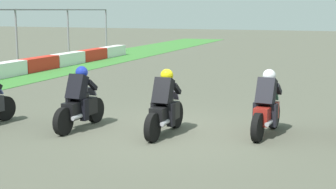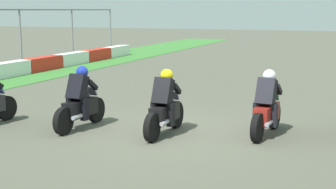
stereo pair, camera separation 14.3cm
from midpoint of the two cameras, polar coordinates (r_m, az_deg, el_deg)
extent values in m
plane|color=#515244|center=(11.43, 0.55, -4.49)|extent=(120.00, 120.00, 0.00)
cube|color=white|center=(21.82, -18.18, 2.77)|extent=(2.48, 0.60, 0.64)
cube|color=red|center=(23.81, -14.32, 3.51)|extent=(2.48, 0.60, 0.64)
cube|color=white|center=(25.90, -11.06, 4.13)|extent=(2.48, 0.60, 0.64)
cube|color=red|center=(28.05, -8.28, 4.64)|extent=(2.48, 0.60, 0.64)
cube|color=white|center=(30.27, -5.91, 5.06)|extent=(2.48, 0.60, 0.64)
cylinder|color=slate|center=(25.01, -16.77, 6.29)|extent=(0.10, 0.10, 2.90)
cylinder|color=slate|center=(28.81, -11.03, 6.95)|extent=(0.10, 0.10, 2.90)
cylinder|color=slate|center=(32.83, -6.66, 7.40)|extent=(0.10, 0.10, 2.90)
cylinder|color=black|center=(12.05, 12.72, -2.42)|extent=(0.65, 0.20, 0.64)
cylinder|color=black|center=(10.73, 10.83, -3.86)|extent=(0.65, 0.20, 0.64)
cube|color=maroon|center=(11.35, 11.86, -2.21)|extent=(1.13, 0.43, 0.40)
ellipsoid|color=maroon|center=(11.38, 12.05, -0.64)|extent=(0.51, 0.35, 0.24)
cube|color=red|center=(10.86, 11.15, -2.62)|extent=(0.08, 0.17, 0.08)
cylinder|color=#A5A5AD|center=(11.00, 12.15, -3.29)|extent=(0.43, 0.14, 0.10)
cube|color=black|center=(11.16, 11.82, 0.30)|extent=(0.52, 0.45, 0.66)
sphere|color=silver|center=(11.32, 12.18, 2.16)|extent=(0.33, 0.33, 0.30)
cube|color=#3B8570|center=(11.76, 12.57, -0.13)|extent=(0.18, 0.27, 0.23)
cube|color=black|center=(11.29, 10.72, -2.24)|extent=(0.19, 0.16, 0.52)
cube|color=black|center=(11.18, 12.68, -2.42)|extent=(0.19, 0.16, 0.52)
cube|color=black|center=(11.56, 11.46, 0.75)|extent=(0.39, 0.14, 0.31)
cube|color=black|center=(11.47, 13.19, 0.61)|extent=(0.39, 0.14, 0.31)
cylinder|color=black|center=(11.83, 1.31, -2.40)|extent=(0.64, 0.16, 0.64)
cylinder|color=black|center=(10.58, -1.50, -3.88)|extent=(0.64, 0.16, 0.64)
cube|color=black|center=(11.16, -0.01, -2.20)|extent=(1.11, 0.35, 0.40)
ellipsoid|color=black|center=(11.20, 0.19, -0.60)|extent=(0.49, 0.31, 0.24)
cube|color=red|center=(10.70, -1.08, -2.62)|extent=(0.06, 0.16, 0.08)
cylinder|color=#A5A5AD|center=(10.82, 0.04, -3.30)|extent=(0.42, 0.11, 0.10)
cube|color=black|center=(10.98, -0.22, 0.36)|extent=(0.49, 0.41, 0.66)
sphere|color=gold|center=(11.13, 0.23, 2.26)|extent=(0.31, 0.31, 0.30)
cube|color=slate|center=(11.55, 0.96, -0.07)|extent=(0.16, 0.26, 0.23)
cube|color=black|center=(11.13, -1.20, -2.23)|extent=(0.18, 0.14, 0.52)
cube|color=black|center=(10.98, 0.70, -2.40)|extent=(0.18, 0.14, 0.52)
cube|color=black|center=(11.39, -0.30, 0.81)|extent=(0.39, 0.11, 0.31)
cube|color=black|center=(11.25, 1.39, 0.69)|extent=(0.39, 0.11, 0.31)
cylinder|color=black|center=(12.54, -8.12, -1.79)|extent=(0.65, 0.17, 0.64)
cylinder|color=black|center=(11.40, -11.83, -3.08)|extent=(0.65, 0.17, 0.64)
cube|color=black|center=(11.93, -9.91, -1.56)|extent=(1.11, 0.36, 0.40)
ellipsoid|color=black|center=(11.95, -9.68, -0.07)|extent=(0.49, 0.32, 0.24)
cube|color=red|center=(11.51, -11.31, -1.92)|extent=(0.07, 0.16, 0.08)
cylinder|color=#A5A5AD|center=(11.58, -10.18, -2.57)|extent=(0.42, 0.12, 0.10)
cube|color=black|center=(11.75, -10.25, 0.83)|extent=(0.50, 0.42, 0.66)
sphere|color=#1A2DA3|center=(11.89, -9.71, 2.61)|extent=(0.31, 0.31, 0.30)
cube|color=#5A5869|center=(12.28, -8.67, 0.41)|extent=(0.17, 0.27, 0.23)
cube|color=black|center=(11.94, -11.02, -1.59)|extent=(0.19, 0.15, 0.52)
cube|color=black|center=(11.72, -9.42, -1.75)|extent=(0.19, 0.15, 0.52)
cube|color=black|center=(12.16, -9.96, 1.24)|extent=(0.39, 0.12, 0.31)
cube|color=black|center=(11.97, -8.52, 1.14)|extent=(0.39, 0.12, 0.31)
cylinder|color=black|center=(13.32, -18.19, -1.51)|extent=(0.65, 0.22, 0.64)
camera|label=1|loc=(0.07, -89.64, 0.06)|focal=51.92mm
camera|label=2|loc=(0.07, 90.36, -0.06)|focal=51.92mm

